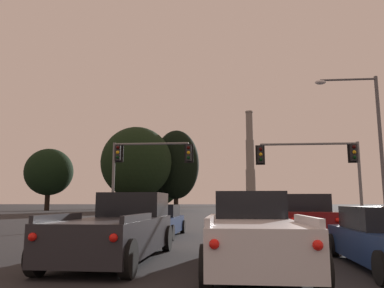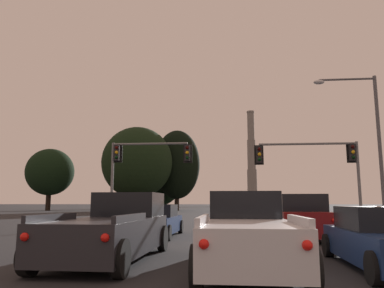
{
  "view_description": "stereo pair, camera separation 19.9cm",
  "coord_description": "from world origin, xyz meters",
  "px_view_note": "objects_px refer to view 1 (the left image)",
  "views": [
    {
      "loc": [
        -0.31,
        -2.19,
        1.53
      ],
      "look_at": [
        -3.94,
        38.55,
        7.92
      ],
      "focal_mm": 35.0,
      "sensor_mm": 36.0,
      "label": 1
    },
    {
      "loc": [
        -0.11,
        -2.17,
        1.53
      ],
      "look_at": [
        -3.94,
        38.55,
        7.92
      ],
      "focal_mm": 35.0,
      "sensor_mm": 36.0,
      "label": 2
    }
  ],
  "objects_px": {
    "traffic_light_overhead_right": "(322,161)",
    "street_lamp": "(370,133)",
    "suv_right_lane_front": "(304,217)",
    "traffic_light_overhead_left": "(141,162)",
    "pickup_truck_center_lane_second": "(253,233)",
    "smokestack": "(250,168)",
    "sedan_left_lane_front": "(159,221)",
    "pickup_truck_left_lane_second": "(120,229)"
  },
  "relations": [
    {
      "from": "traffic_light_overhead_right",
      "to": "street_lamp",
      "type": "distance_m",
      "value": 3.21
    },
    {
      "from": "suv_right_lane_front",
      "to": "traffic_light_overhead_left",
      "type": "height_order",
      "value": "traffic_light_overhead_left"
    },
    {
      "from": "pickup_truck_center_lane_second",
      "to": "smokestack",
      "type": "distance_m",
      "value": 170.61
    },
    {
      "from": "traffic_light_overhead_left",
      "to": "smokestack",
      "type": "xyz_separation_m",
      "value": [
        17.39,
        154.77,
        13.62
      ]
    },
    {
      "from": "suv_right_lane_front",
      "to": "sedan_left_lane_front",
      "type": "height_order",
      "value": "suv_right_lane_front"
    },
    {
      "from": "pickup_truck_left_lane_second",
      "to": "street_lamp",
      "type": "distance_m",
      "value": 16.68
    },
    {
      "from": "suv_right_lane_front",
      "to": "street_lamp",
      "type": "xyz_separation_m",
      "value": [
        4.95,
        5.26,
        4.51
      ]
    },
    {
      "from": "suv_right_lane_front",
      "to": "traffic_light_overhead_right",
      "type": "relative_size",
      "value": 0.77
    },
    {
      "from": "pickup_truck_center_lane_second",
      "to": "suv_right_lane_front",
      "type": "bearing_deg",
      "value": 70.5
    },
    {
      "from": "smokestack",
      "to": "traffic_light_overhead_right",
      "type": "bearing_deg",
      "value": -92.18
    },
    {
      "from": "suv_right_lane_front",
      "to": "traffic_light_overhead_left",
      "type": "relative_size",
      "value": 0.91
    },
    {
      "from": "pickup_truck_left_lane_second",
      "to": "traffic_light_overhead_right",
      "type": "distance_m",
      "value": 16.34
    },
    {
      "from": "sedan_left_lane_front",
      "to": "smokestack",
      "type": "xyz_separation_m",
      "value": [
        14.95,
        161.52,
        17.12
      ]
    },
    {
      "from": "pickup_truck_center_lane_second",
      "to": "traffic_light_overhead_right",
      "type": "xyz_separation_m",
      "value": [
        5.32,
        14.28,
        3.23
      ]
    },
    {
      "from": "pickup_truck_left_lane_second",
      "to": "smokestack",
      "type": "height_order",
      "value": "smokestack"
    },
    {
      "from": "pickup_truck_left_lane_second",
      "to": "traffic_light_overhead_right",
      "type": "relative_size",
      "value": 0.86
    },
    {
      "from": "traffic_light_overhead_right",
      "to": "smokestack",
      "type": "height_order",
      "value": "smokestack"
    },
    {
      "from": "pickup_truck_center_lane_second",
      "to": "traffic_light_overhead_right",
      "type": "relative_size",
      "value": 0.86
    },
    {
      "from": "sedan_left_lane_front",
      "to": "street_lamp",
      "type": "bearing_deg",
      "value": 22.62
    },
    {
      "from": "smokestack",
      "to": "street_lamp",
      "type": "bearing_deg",
      "value": -91.33
    },
    {
      "from": "suv_right_lane_front",
      "to": "pickup_truck_left_lane_second",
      "type": "bearing_deg",
      "value": -132.64
    },
    {
      "from": "suv_right_lane_front",
      "to": "street_lamp",
      "type": "height_order",
      "value": "street_lamp"
    },
    {
      "from": "pickup_truck_left_lane_second",
      "to": "pickup_truck_center_lane_second",
      "type": "bearing_deg",
      "value": -13.55
    },
    {
      "from": "pickup_truck_center_lane_second",
      "to": "traffic_light_overhead_right",
      "type": "distance_m",
      "value": 15.58
    },
    {
      "from": "traffic_light_overhead_left",
      "to": "pickup_truck_left_lane_second",
      "type": "bearing_deg",
      "value": -79.2
    },
    {
      "from": "traffic_light_overhead_left",
      "to": "traffic_light_overhead_right",
      "type": "relative_size",
      "value": 0.85
    },
    {
      "from": "pickup_truck_left_lane_second",
      "to": "sedan_left_lane_front",
      "type": "relative_size",
      "value": 1.18
    },
    {
      "from": "traffic_light_overhead_left",
      "to": "smokestack",
      "type": "bearing_deg",
      "value": 83.59
    },
    {
      "from": "suv_right_lane_front",
      "to": "traffic_light_overhead_right",
      "type": "distance_m",
      "value": 8.19
    },
    {
      "from": "suv_right_lane_front",
      "to": "traffic_light_overhead_left",
      "type": "distance_m",
      "value": 11.96
    },
    {
      "from": "traffic_light_overhead_right",
      "to": "street_lamp",
      "type": "height_order",
      "value": "street_lamp"
    },
    {
      "from": "suv_right_lane_front",
      "to": "street_lamp",
      "type": "relative_size",
      "value": 0.56
    },
    {
      "from": "pickup_truck_center_lane_second",
      "to": "pickup_truck_left_lane_second",
      "type": "height_order",
      "value": "same"
    },
    {
      "from": "pickup_truck_center_lane_second",
      "to": "traffic_light_overhead_right",
      "type": "bearing_deg",
      "value": 70.12
    },
    {
      "from": "sedan_left_lane_front",
      "to": "traffic_light_overhead_right",
      "type": "distance_m",
      "value": 11.58
    },
    {
      "from": "sedan_left_lane_front",
      "to": "street_lamp",
      "type": "xyz_separation_m",
      "value": [
        11.3,
        4.59,
        4.74
      ]
    },
    {
      "from": "pickup_truck_center_lane_second",
      "to": "street_lamp",
      "type": "height_order",
      "value": "street_lamp"
    },
    {
      "from": "pickup_truck_center_lane_second",
      "to": "pickup_truck_left_lane_second",
      "type": "relative_size",
      "value": 1.0
    },
    {
      "from": "pickup_truck_center_lane_second",
      "to": "smokestack",
      "type": "xyz_separation_m",
      "value": [
        11.23,
        169.39,
        16.98
      ]
    },
    {
      "from": "traffic_light_overhead_right",
      "to": "suv_right_lane_front",
      "type": "bearing_deg",
      "value": -110.82
    },
    {
      "from": "sedan_left_lane_front",
      "to": "pickup_truck_left_lane_second",
      "type": "bearing_deg",
      "value": -88.14
    },
    {
      "from": "suv_right_lane_front",
      "to": "smokestack",
      "type": "height_order",
      "value": "smokestack"
    }
  ]
}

